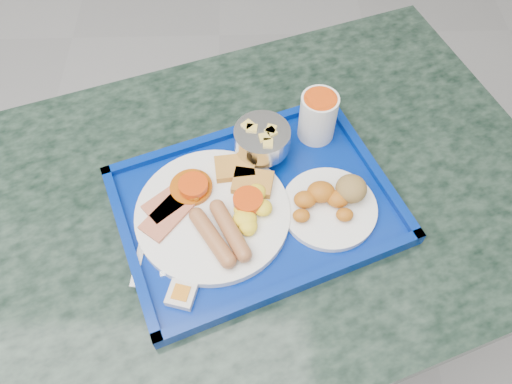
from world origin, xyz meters
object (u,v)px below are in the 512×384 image
main_plate (218,210)px  juice_cup (318,116)px  tray (256,206)px  bread_plate (332,202)px  table (249,243)px  fruit_bowl (262,139)px

main_plate → juice_cup: size_ratio=2.75×
main_plate → tray: bearing=16.7°
bread_plate → juice_cup: bearing=94.0°
tray → juice_cup: bearing=53.0°
table → main_plate: size_ratio=4.93×
bread_plate → main_plate: bearing=-176.8°
tray → main_plate: main_plate is taller
table → juice_cup: (0.14, 0.14, 0.26)m
bread_plate → fruit_bowl: 0.17m
bread_plate → fruit_bowl: (-0.12, 0.12, 0.03)m
table → juice_cup: bearing=45.1°
table → bread_plate: size_ratio=7.92×
main_plate → fruit_bowl: (0.08, 0.13, 0.03)m
tray → bread_plate: bread_plate is taller
main_plate → bread_plate: 0.20m
table → bread_plate: (0.15, -0.03, 0.22)m
table → fruit_bowl: size_ratio=12.91×
bread_plate → fruit_bowl: fruit_bowl is taller
tray → main_plate: (-0.07, -0.02, 0.02)m
bread_plate → fruit_bowl: size_ratio=1.63×
fruit_bowl → juice_cup: 0.12m
main_plate → fruit_bowl: 0.16m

